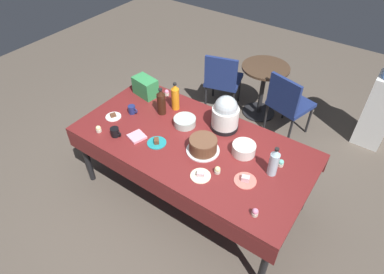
# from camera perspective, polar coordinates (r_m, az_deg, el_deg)

# --- Properties ---
(ground) EXTENTS (9.00, 9.00, 0.00)m
(ground) POSITION_cam_1_polar(r_m,az_deg,el_deg) (3.55, 0.00, -9.67)
(ground) COLOR brown
(potluck_table) EXTENTS (2.20, 1.10, 0.75)m
(potluck_table) POSITION_cam_1_polar(r_m,az_deg,el_deg) (3.04, 0.00, -1.57)
(potluck_table) COLOR maroon
(potluck_table) RESTS_ON ground
(frosted_layer_cake) EXTENTS (0.30, 0.30, 0.14)m
(frosted_layer_cake) POSITION_cam_1_polar(r_m,az_deg,el_deg) (2.86, 1.94, -1.47)
(frosted_layer_cake) COLOR silver
(frosted_layer_cake) RESTS_ON potluck_table
(slow_cooker) EXTENTS (0.26, 0.26, 0.35)m
(slow_cooker) POSITION_cam_1_polar(r_m,az_deg,el_deg) (3.05, 5.85, 4.03)
(slow_cooker) COLOR black
(slow_cooker) RESTS_ON potluck_table
(glass_salad_bowl) EXTENTS (0.22, 0.22, 0.08)m
(glass_salad_bowl) POSITION_cam_1_polar(r_m,az_deg,el_deg) (3.15, -1.27, 2.73)
(glass_salad_bowl) COLOR #B2C6BC
(glass_salad_bowl) RESTS_ON potluck_table
(ceramic_snack_bowl) EXTENTS (0.21, 0.21, 0.10)m
(ceramic_snack_bowl) POSITION_cam_1_polar(r_m,az_deg,el_deg) (2.89, 9.02, -2.07)
(ceramic_snack_bowl) COLOR silver
(ceramic_snack_bowl) RESTS_ON potluck_table
(dessert_plate_white) EXTENTS (0.16, 0.16, 0.04)m
(dessert_plate_white) POSITION_cam_1_polar(r_m,az_deg,el_deg) (3.36, -13.57, 3.54)
(dessert_plate_white) COLOR white
(dessert_plate_white) RESTS_ON potluck_table
(dessert_plate_teal) EXTENTS (0.18, 0.18, 0.05)m
(dessert_plate_teal) POSITION_cam_1_polar(r_m,az_deg,el_deg) (2.99, -6.19, -0.91)
(dessert_plate_teal) COLOR teal
(dessert_plate_teal) RESTS_ON potluck_table
(dessert_plate_coral) EXTENTS (0.18, 0.18, 0.05)m
(dessert_plate_coral) POSITION_cam_1_polar(r_m,az_deg,el_deg) (2.69, 9.28, -7.41)
(dessert_plate_coral) COLOR #E07266
(dessert_plate_coral) RESTS_ON potluck_table
(dessert_plate_cream) EXTENTS (0.17, 0.17, 0.05)m
(dessert_plate_cream) POSITION_cam_1_polar(r_m,az_deg,el_deg) (2.69, 1.50, -6.69)
(dessert_plate_cream) COLOR beige
(dessert_plate_cream) RESTS_ON potluck_table
(cupcake_lemon) EXTENTS (0.05, 0.05, 0.07)m
(cupcake_lemon) POSITION_cam_1_polar(r_m,az_deg,el_deg) (2.85, 15.25, -4.39)
(cupcake_lemon) COLOR beige
(cupcake_lemon) RESTS_ON potluck_table
(cupcake_cocoa) EXTENTS (0.05, 0.05, 0.07)m
(cupcake_cocoa) POSITION_cam_1_polar(r_m,az_deg,el_deg) (3.20, -16.01, 1.36)
(cupcake_cocoa) COLOR beige
(cupcake_cocoa) RESTS_ON potluck_table
(cupcake_berry) EXTENTS (0.05, 0.05, 0.07)m
(cupcake_berry) POSITION_cam_1_polar(r_m,az_deg,el_deg) (2.71, 4.46, -5.77)
(cupcake_berry) COLOR beige
(cupcake_berry) RESTS_ON potluck_table
(cupcake_rose) EXTENTS (0.05, 0.05, 0.07)m
(cupcake_rose) POSITION_cam_1_polar(r_m,az_deg,el_deg) (2.48, 10.94, -12.77)
(cupcake_rose) COLOR beige
(cupcake_rose) RESTS_ON potluck_table
(cupcake_vanilla) EXTENTS (0.05, 0.05, 0.07)m
(cupcake_vanilla) POSITION_cam_1_polar(r_m,az_deg,el_deg) (3.57, -4.44, 7.72)
(cupcake_vanilla) COLOR beige
(cupcake_vanilla) RESTS_ON potluck_table
(soda_bottle_cola) EXTENTS (0.09, 0.09, 0.29)m
(soda_bottle_cola) POSITION_cam_1_polar(r_m,az_deg,el_deg) (3.25, -5.39, 6.10)
(soda_bottle_cola) COLOR #33190F
(soda_bottle_cola) RESTS_ON potluck_table
(soda_bottle_orange_juice) EXTENTS (0.08, 0.08, 0.30)m
(soda_bottle_orange_juice) POSITION_cam_1_polar(r_m,az_deg,el_deg) (3.31, -2.94, 6.99)
(soda_bottle_orange_juice) COLOR orange
(soda_bottle_orange_juice) RESTS_ON potluck_table
(soda_bottle_water) EXTENTS (0.08, 0.08, 0.28)m
(soda_bottle_water) POSITION_cam_1_polar(r_m,az_deg,el_deg) (2.71, 14.10, -4.28)
(soda_bottle_water) COLOR silver
(soda_bottle_water) RESTS_ON potluck_table
(coffee_mug_black) EXTENTS (0.12, 0.08, 0.09)m
(coffee_mug_black) POSITION_cam_1_polar(r_m,az_deg,el_deg) (3.11, -13.27, 0.84)
(coffee_mug_black) COLOR black
(coffee_mug_black) RESTS_ON potluck_table
(coffee_mug_navy) EXTENTS (0.11, 0.07, 0.09)m
(coffee_mug_navy) POSITION_cam_1_polar(r_m,az_deg,el_deg) (3.35, -10.40, 4.74)
(coffee_mug_navy) COLOR navy
(coffee_mug_navy) RESTS_ON potluck_table
(soda_carton) EXTENTS (0.28, 0.20, 0.20)m
(soda_carton) POSITION_cam_1_polar(r_m,az_deg,el_deg) (3.56, -8.14, 8.67)
(soda_carton) COLOR #338C4C
(soda_carton) RESTS_ON potluck_table
(paper_napkin_stack) EXTENTS (0.17, 0.17, 0.02)m
(paper_napkin_stack) POSITION_cam_1_polar(r_m,az_deg,el_deg) (3.07, -9.62, 0.08)
(paper_napkin_stack) COLOR pink
(paper_napkin_stack) RESTS_ON potluck_table
(maroon_chair_left) EXTENTS (0.54, 0.54, 0.85)m
(maroon_chair_left) POSITION_cam_1_polar(r_m,az_deg,el_deg) (4.37, 5.37, 10.14)
(maroon_chair_left) COLOR navy
(maroon_chair_left) RESTS_ON ground
(maroon_chair_right) EXTENTS (0.54, 0.54, 0.85)m
(maroon_chair_right) POSITION_cam_1_polar(r_m,az_deg,el_deg) (4.09, 16.40, 5.93)
(maroon_chair_right) COLOR navy
(maroon_chair_right) RESTS_ON ground
(round_cafe_table) EXTENTS (0.60, 0.60, 0.72)m
(round_cafe_table) POSITION_cam_1_polar(r_m,az_deg,el_deg) (4.37, 12.36, 9.39)
(round_cafe_table) COLOR #473323
(round_cafe_table) RESTS_ON ground
(water_cooler) EXTENTS (0.32, 0.32, 1.24)m
(water_cooler) POSITION_cam_1_polar(r_m,az_deg,el_deg) (4.34, 30.46, 5.32)
(water_cooler) COLOR silver
(water_cooler) RESTS_ON ground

